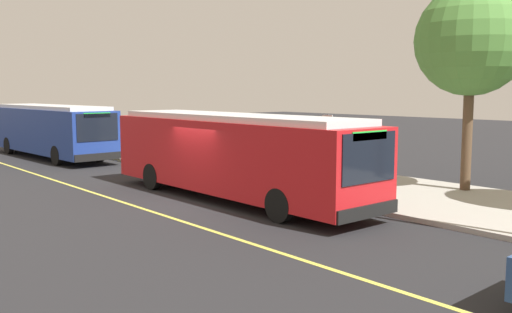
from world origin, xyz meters
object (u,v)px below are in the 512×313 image
(transit_bus_main, at_px, (234,153))
(route_sign_post, at_px, (327,143))
(transit_bus_second, at_px, (51,129))
(waiting_bench, at_px, (334,170))

(transit_bus_main, height_order, route_sign_post, same)
(transit_bus_second, height_order, route_sign_post, same)
(transit_bus_main, bearing_deg, transit_bus_second, -179.16)
(waiting_bench, height_order, route_sign_post, route_sign_post)
(waiting_bench, bearing_deg, transit_bus_main, -93.88)
(transit_bus_main, height_order, transit_bus_second, same)
(waiting_bench, relative_size, route_sign_post, 0.57)
(transit_bus_second, bearing_deg, waiting_bench, 16.68)
(waiting_bench, xyz_separation_m, route_sign_post, (1.78, -2.34, 1.32))
(transit_bus_main, bearing_deg, waiting_bench, 86.12)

